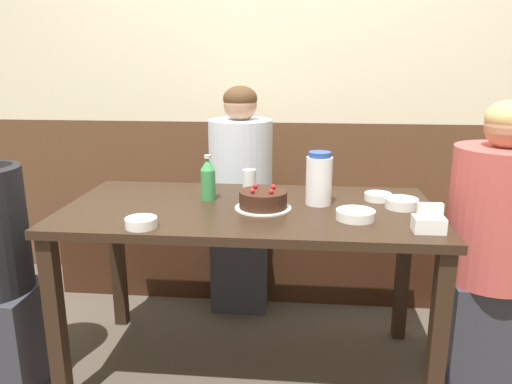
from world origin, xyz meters
The scene contains 15 objects.
ground_plane centered at (0.00, 0.00, 0.00)m, with size 12.00×12.00×0.00m, color #4C4238.
back_wall centered at (0.00, 1.05, 1.25)m, with size 4.80×0.04×2.50m.
bench_seat centered at (0.00, 0.83, 0.22)m, with size 2.38×0.38×0.43m.
dining_table centered at (0.00, 0.00, 0.67)m, with size 1.54×0.76×0.76m.
birthday_cake centered at (0.06, -0.02, 0.80)m, with size 0.23×0.23×0.09m.
water_pitcher centered at (0.29, 0.07, 0.87)m, with size 0.11×0.11×0.22m.
soju_bottle centered at (-0.19, 0.09, 0.86)m, with size 0.06×0.06×0.20m.
napkin_holder centered at (0.67, -0.25, 0.80)m, with size 0.11×0.08×0.11m.
bowl_soup_white centered at (0.63, 0.04, 0.78)m, with size 0.13×0.13×0.04m.
bowl_rice_small centered at (0.42, -0.13, 0.78)m, with size 0.15×0.15×0.04m.
bowl_side_dish centered at (0.55, 0.15, 0.78)m, with size 0.12×0.12×0.03m.
bowl_sauce_shallow centered at (-0.36, -0.30, 0.78)m, with size 0.12×0.12×0.04m.
glass_water_tall centered at (-0.03, 0.24, 0.82)m, with size 0.06×0.06×0.10m.
person_pale_blue_shirt centered at (1.03, 0.07, 0.60)m, with size 0.40×0.40×1.20m.
person_grey_tee centered at (-0.12, 0.64, 0.59)m, with size 0.34×0.34×1.22m.
Camera 1 is at (0.22, -1.98, 1.36)m, focal length 35.00 mm.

